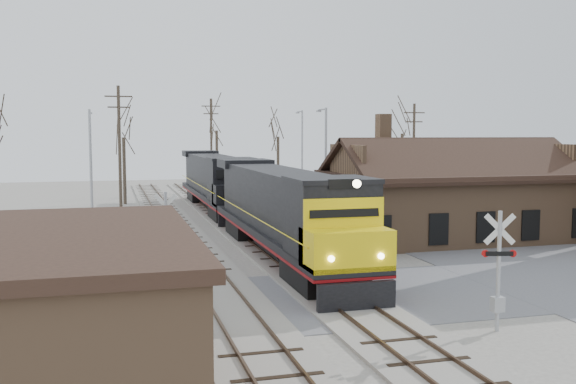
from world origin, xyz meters
name	(u,v)px	position (x,y,z in m)	size (l,w,h in m)	color
ground	(335,297)	(0.00, 0.00, 0.00)	(140.00, 140.00, 0.00)	#A8A398
road	(335,297)	(0.00, 0.00, 0.01)	(60.00, 9.00, 0.03)	slate
track_main	(255,238)	(0.00, 15.00, 0.07)	(3.40, 90.00, 0.24)	#A8A398
track_siding	(184,241)	(-4.50, 15.00, 0.07)	(3.40, 90.00, 0.24)	#A8A398
depot	(450,201)	(11.99, 12.00, 2.41)	(15.20, 9.31, 7.90)	#876345
locomotive_lead	(284,211)	(0.00, 8.06, 2.59)	(3.31, 22.17, 4.93)	black
locomotive_trailing	(216,181)	(0.00, 30.50, 2.59)	(3.31, 22.17, 4.66)	black
crossbuck_near	(498,275)	(3.76, -5.67, 1.92)	(1.15, 0.38, 4.10)	#A5A8AD
crossbuck_far	(166,240)	(-6.39, 4.71, 1.91)	(1.15, 0.37, 4.08)	#A5A8AD
streetlight_a	(91,166)	(-9.92, 18.21, 4.62)	(0.25, 2.04, 8.19)	#A5A8AD
streetlight_b	(325,159)	(6.47, 20.41, 4.80)	(0.25, 2.04, 8.54)	#A5A8AD
streetlight_c	(302,150)	(9.84, 37.61, 5.02)	(0.25, 2.04, 8.97)	#A5A8AD
utility_pole_a	(120,151)	(-8.04, 25.57, 5.34)	(2.00, 0.24, 10.22)	#382D23
utility_pole_b	(211,145)	(1.69, 44.08, 5.41)	(2.00, 0.24, 10.36)	#382D23
utility_pole_c	(414,154)	(17.27, 27.76, 4.87)	(2.00, 0.24, 9.30)	#382D23
tree_b	(123,126)	(-7.49, 38.13, 7.33)	(4.21, 4.21, 10.30)	#382D23
tree_c	(217,120)	(3.07, 49.02, 8.16)	(4.68, 4.68, 11.46)	#382D23
tree_d	(278,127)	(9.26, 44.84, 7.35)	(4.21, 4.21, 10.33)	#382D23
tree_e	(402,123)	(21.57, 39.16, 7.75)	(4.44, 4.44, 10.88)	#382D23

